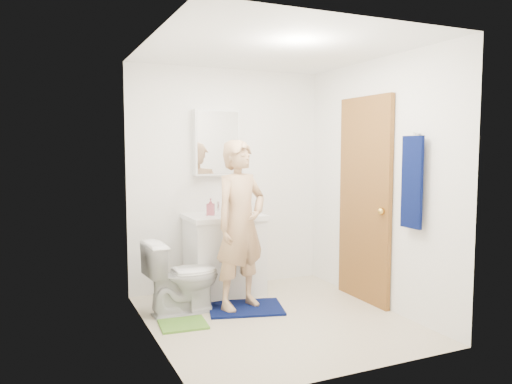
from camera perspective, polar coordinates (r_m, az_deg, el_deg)
floor at (r=4.67m, az=2.23°, el=-14.41°), size 2.20×2.40×0.02m
ceiling at (r=4.48m, az=2.34°, el=16.19°), size 2.20×2.40×0.02m
wall_back at (r=5.52m, az=-3.31°, el=1.49°), size 2.20×0.02×2.40m
wall_front at (r=3.37m, az=11.46°, el=-0.96°), size 2.20×0.02×2.40m
wall_left at (r=4.04m, az=-11.95°, el=0.04°), size 0.02×2.40×2.40m
wall_right at (r=5.00m, az=13.75°, el=0.97°), size 0.02×2.40×2.40m
vanity_cabinet at (r=5.30m, az=-3.65°, el=-7.40°), size 0.75×0.55×0.80m
countertop at (r=5.23m, az=-3.68°, el=-2.85°), size 0.79×0.59×0.05m
sink_basin at (r=5.23m, az=-3.68°, el=-2.68°), size 0.40×0.40×0.03m
faucet at (r=5.38m, az=-4.36°, el=-1.70°), size 0.03×0.03×0.12m
medicine_cabinet at (r=5.39m, az=-4.57°, el=5.65°), size 0.50×0.12×0.70m
mirror_panel at (r=5.33m, az=-4.34°, el=5.66°), size 0.46×0.01×0.66m
door at (r=5.11m, az=12.28°, el=-0.88°), size 0.05×0.80×2.05m
door_knob at (r=4.84m, az=14.12°, el=-2.15°), size 0.07×0.07×0.07m
towel at (r=4.51m, az=17.40°, el=1.07°), size 0.03×0.24×0.80m
towel_hook at (r=4.53m, az=17.93°, el=6.39°), size 0.06×0.02×0.02m
toilet at (r=4.76m, az=-8.40°, el=-9.50°), size 0.72×0.46×0.70m
bath_mat at (r=4.91m, az=-1.18°, el=-13.12°), size 0.80×0.66×0.02m
green_rug at (r=4.55m, az=-8.32°, el=-14.73°), size 0.43×0.37×0.02m
soap_dispenser at (r=5.14m, az=-5.21°, el=-1.71°), size 0.11×0.11×0.18m
toothbrush_cup at (r=5.36m, az=-2.55°, el=-1.82°), size 0.13×0.13×0.10m
man at (r=4.74m, az=-1.79°, el=-3.73°), size 0.68×0.55×1.60m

